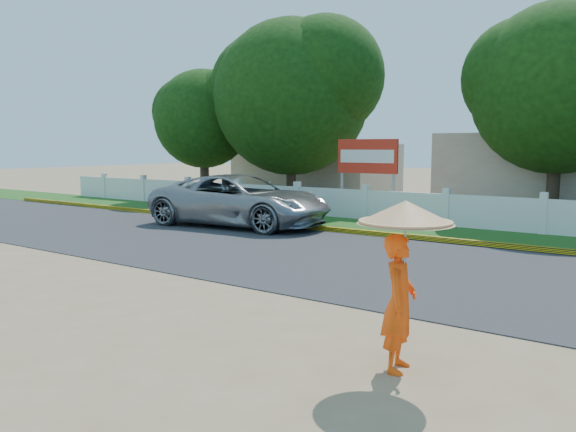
{
  "coord_description": "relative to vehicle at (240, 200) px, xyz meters",
  "views": [
    {
      "loc": [
        6.33,
        -7.04,
        2.67
      ],
      "look_at": [
        0.0,
        2.0,
        1.3
      ],
      "focal_mm": 35.0,
      "sensor_mm": 36.0,
      "label": 1
    }
  ],
  "objects": [
    {
      "name": "grass_verge",
      "position": [
        5.77,
        2.31,
        -0.85
      ],
      "size": [
        60.0,
        3.5,
        0.03
      ],
      "primitive_type": "cube",
      "color": "#2D601E",
      "rests_on": "ground"
    },
    {
      "name": "fence",
      "position": [
        5.77,
        3.76,
        -0.32
      ],
      "size": [
        40.0,
        0.1,
        1.1
      ],
      "primitive_type": "cube",
      "color": "silver",
      "rests_on": "ground"
    },
    {
      "name": "monk_with_parasol",
      "position": [
        9.49,
        -8.41,
        0.47
      ],
      "size": [
        1.13,
        1.13,
        2.05
      ],
      "color": "#FF4D0D",
      "rests_on": "ground"
    },
    {
      "name": "vehicle",
      "position": [
        0.0,
        0.0,
        0.0
      ],
      "size": [
        6.47,
        3.45,
        1.73
      ],
      "primitive_type": "imported",
      "rotation": [
        0.0,
        0.0,
        1.67
      ],
      "color": "gray",
      "rests_on": "ground"
    },
    {
      "name": "billboard",
      "position": [
        2.25,
        4.86,
        1.28
      ],
      "size": [
        2.5,
        0.13,
        2.95
      ],
      "color": "gray",
      "rests_on": "ground"
    },
    {
      "name": "road",
      "position": [
        5.77,
        -2.94,
        -0.86
      ],
      "size": [
        60.0,
        7.0,
        0.02
      ],
      "primitive_type": "cube",
      "color": "#38383A",
      "rests_on": "ground"
    },
    {
      "name": "tree_row",
      "position": [
        8.68,
        6.64,
        3.98
      ],
      "size": [
        35.24,
        7.07,
        8.95
      ],
      "color": "#473828",
      "rests_on": "ground"
    },
    {
      "name": "ground",
      "position": [
        5.77,
        -7.44,
        -0.87
      ],
      "size": [
        120.0,
        120.0,
        0.0
      ],
      "primitive_type": "plane",
      "color": "#9E8460",
      "rests_on": "ground"
    },
    {
      "name": "building_far",
      "position": [
        -4.23,
        11.56,
        0.53
      ],
      "size": [
        8.0,
        5.0,
        2.8
      ],
      "primitive_type": "cube",
      "color": "#B7AD99",
      "rests_on": "ground"
    },
    {
      "name": "curb",
      "position": [
        5.77,
        0.61,
        -0.79
      ],
      "size": [
        40.0,
        0.18,
        0.16
      ],
      "primitive_type": "cube",
      "color": "yellow",
      "rests_on": "ground"
    }
  ]
}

